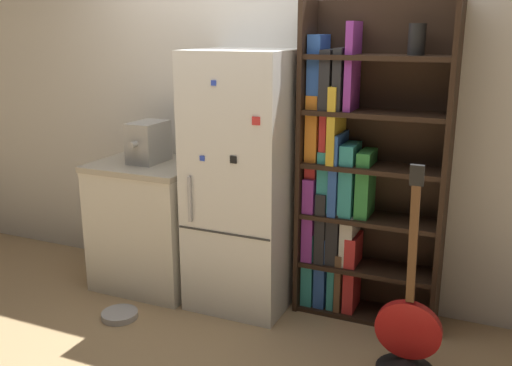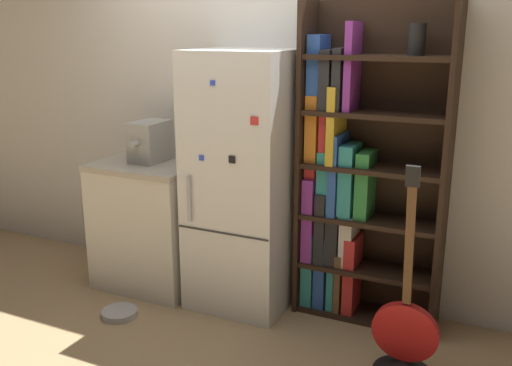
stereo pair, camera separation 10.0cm
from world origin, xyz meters
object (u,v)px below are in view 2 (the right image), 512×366
at_px(bookshelf, 353,181).
at_px(refrigerator, 244,182).
at_px(espresso_machine, 150,141).
at_px(pet_bowl, 120,313).
at_px(guitar, 404,344).

bearing_deg(bookshelf, refrigerator, -166.28).
bearing_deg(espresso_machine, bookshelf, 6.53).
height_order(refrigerator, espresso_machine, refrigerator).
relative_size(refrigerator, espresso_machine, 4.79).
height_order(bookshelf, pet_bowl, bookshelf).
bearing_deg(refrigerator, espresso_machine, 179.62).
bearing_deg(bookshelf, pet_bowl, -151.18).
bearing_deg(pet_bowl, bookshelf, 28.82).
relative_size(refrigerator, pet_bowl, 7.23).
relative_size(espresso_machine, pet_bowl, 1.51).
bearing_deg(espresso_machine, refrigerator, -0.38).
height_order(refrigerator, pet_bowl, refrigerator).
bearing_deg(pet_bowl, espresso_machine, 99.89).
relative_size(espresso_machine, guitar, 0.30).
distance_m(bookshelf, pet_bowl, 1.78).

